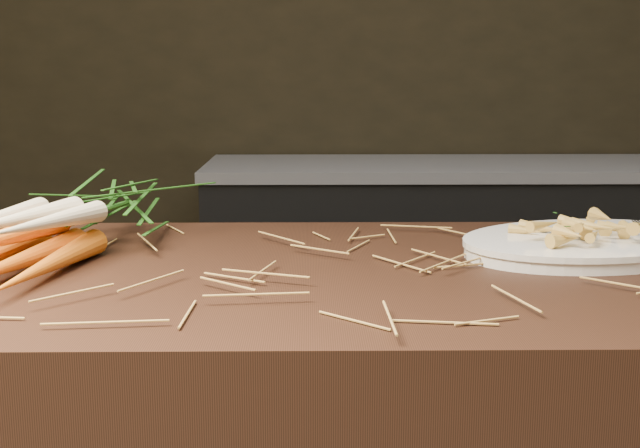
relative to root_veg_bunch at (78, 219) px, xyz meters
The scene contains 5 objects.
back_counter 2.05m from the root_veg_bunch, 63.51° to the left, with size 1.82×0.62×0.84m.
straw_bedding 0.59m from the root_veg_bunch, 10.72° to the right, with size 1.40×0.60×0.02m, color #A37839, non-canonical shape.
root_veg_bunch is the anchor object (origin of this frame).
serving_platter 0.79m from the root_veg_bunch, ahead, with size 0.41×0.27×0.02m, color white, non-canonical shape.
roasted_veg_heap 0.79m from the root_veg_bunch, ahead, with size 0.20×0.15×0.05m, color gold, non-canonical shape.
Camera 1 is at (-0.22, -0.82, 1.18)m, focal length 45.00 mm.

